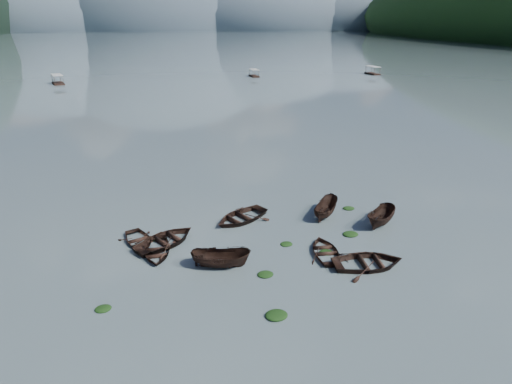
{
  "coord_description": "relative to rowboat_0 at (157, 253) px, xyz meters",
  "views": [
    {
      "loc": [
        -5.06,
        -20.03,
        15.95
      ],
      "look_at": [
        0.0,
        12.0,
        2.0
      ],
      "focal_mm": 28.0,
      "sensor_mm": 36.0,
      "label": 1
    }
  ],
  "objects": [
    {
      "name": "haze_mtn_a",
      "position": [
        -251.62,
        893.63,
        0.0
      ],
      "size": [
        520.0,
        520.0,
        280.0
      ],
      "primitive_type": "ellipsoid",
      "color": "#475666",
      "rests_on": "ground"
    },
    {
      "name": "weed_clump_3",
      "position": [
        12.47,
        -1.96,
        0.0
      ],
      "size": [
        1.0,
        0.84,
        0.22
      ],
      "primitive_type": "ellipsoid",
      "color": "black",
      "rests_on": "ground"
    },
    {
      "name": "rowboat_2",
      "position": [
        4.6,
        -2.55,
        0.0
      ],
      "size": [
        4.46,
        2.38,
        1.63
      ],
      "primitive_type": "imported",
      "rotation": [
        0.0,
        0.0,
        1.38
      ],
      "color": "black",
      "rests_on": "ground"
    },
    {
      "name": "rowboat_1",
      "position": [
        0.62,
        1.25,
        0.0
      ],
      "size": [
        6.2,
        5.95,
        1.05
      ],
      "primitive_type": "imported",
      "rotation": [
        0.0,
        0.0,
        2.23
      ],
      "color": "black",
      "rests_on": "ground"
    },
    {
      "name": "pontoon_centre",
      "position": [
        22.69,
        100.16,
        0.0
      ],
      "size": [
        2.78,
        5.58,
        2.06
      ],
      "primitive_type": null,
      "rotation": [
        0.0,
        0.0,
        0.1
      ],
      "color": "black",
      "rests_on": "ground"
    },
    {
      "name": "haze_mtn_c",
      "position": [
        148.38,
        893.63,
        0.0
      ],
      "size": [
        520.0,
        520.0,
        260.0
      ],
      "primitive_type": "ellipsoid",
      "color": "#475666",
      "rests_on": "ground"
    },
    {
      "name": "pontoon_right",
      "position": [
        61.55,
        99.99,
        0.0
      ],
      "size": [
        3.11,
        6.32,
        2.34
      ],
      "primitive_type": null,
      "rotation": [
        0.0,
        0.0,
        0.09
      ],
      "color": "black",
      "rests_on": "ground"
    },
    {
      "name": "rowboat_6",
      "position": [
        -1.5,
        1.76,
        0.0
      ],
      "size": [
        4.01,
        4.57,
        0.79
      ],
      "primitive_type": "imported",
      "rotation": [
        0.0,
        0.0,
        0.41
      ],
      "color": "black",
      "rests_on": "ground"
    },
    {
      "name": "ground_plane",
      "position": [
        8.38,
        -6.37,
        0.0
      ],
      "size": [
        2400.0,
        2400.0,
        0.0
      ],
      "primitive_type": "plane",
      "color": "#4B5A5E"
    },
    {
      "name": "rowboat_7",
      "position": [
        6.87,
        4.33,
        0.0
      ],
      "size": [
        6.26,
        5.88,
        1.06
      ],
      "primitive_type": "imported",
      "rotation": [
        0.0,
        0.0,
        5.31
      ],
      "color": "black",
      "rests_on": "ground"
    },
    {
      "name": "weed_clump_0",
      "position": [
        -2.75,
        -5.99,
        0.0
      ],
      "size": [
        0.99,
        0.81,
        0.22
      ],
      "primitive_type": "ellipsoid",
      "color": "black",
      "rests_on": "ground"
    },
    {
      "name": "haze_mtn_b",
      "position": [
        -51.62,
        893.63,
        0.0
      ],
      "size": [
        520.0,
        520.0,
        340.0
      ],
      "primitive_type": "ellipsoid",
      "color": "#475666",
      "rests_on": "ground"
    },
    {
      "name": "rowboat_8",
      "position": [
        14.36,
        4.07,
        0.0
      ],
      "size": [
        3.67,
        4.27,
        1.6
      ],
      "primitive_type": "imported",
      "rotation": [
        0.0,
        0.0,
        2.52
      ],
      "color": "black",
      "rests_on": "ground"
    },
    {
      "name": "rowboat_3",
      "position": [
        12.41,
        -2.04,
        0.0
      ],
      "size": [
        3.02,
        4.09,
        0.82
      ],
      "primitive_type": "imported",
      "rotation": [
        0.0,
        0.0,
        3.09
      ],
      "color": "black",
      "rests_on": "ground"
    },
    {
      "name": "weed_clump_1",
      "position": [
        7.5,
        -4.06,
        0.0
      ],
      "size": [
        1.11,
        0.89,
        0.24
      ],
      "primitive_type": "ellipsoid",
      "color": "black",
      "rests_on": "ground"
    },
    {
      "name": "rowboat_4",
      "position": [
        14.84,
        -4.14,
        0.0
      ],
      "size": [
        5.16,
        3.75,
        1.05
      ],
      "primitive_type": "imported",
      "rotation": [
        0.0,
        0.0,
        1.54
      ],
      "color": "black",
      "rests_on": "ground"
    },
    {
      "name": "weed_clump_6",
      "position": [
        9.82,
        -0.33,
        0.0
      ],
      "size": [
        0.96,
        0.8,
        0.2
      ],
      "primitive_type": "ellipsoid",
      "color": "black",
      "rests_on": "ground"
    },
    {
      "name": "rowboat_5",
      "position": [
        18.51,
        1.69,
        0.0
      ],
      "size": [
        4.21,
        4.08,
        1.65
      ],
      "primitive_type": "imported",
      "rotation": [
        0.0,
        0.0,
        -0.82
      ],
      "color": "black",
      "rests_on": "ground"
    },
    {
      "name": "haze_mtn_d",
      "position": [
        328.38,
        893.63,
        0.0
      ],
      "size": [
        520.0,
        520.0,
        220.0
      ],
      "primitive_type": "ellipsoid",
      "color": "#475666",
      "rests_on": "ground"
    },
    {
      "name": "weed_clump_7",
      "position": [
        16.94,
        5.0,
        0.0
      ],
      "size": [
        1.08,
        0.86,
        0.24
      ],
      "primitive_type": "ellipsoid",
      "color": "black",
      "rests_on": "ground"
    },
    {
      "name": "weed_clump_5",
      "position": [
        -0.23,
        2.13,
        0.0
      ],
      "size": [
        1.12,
        0.9,
        0.24
      ],
      "primitive_type": "ellipsoid",
      "color": "black",
      "rests_on": "ground"
    },
    {
      "name": "weed_clump_4",
      "position": [
        15.3,
        0.34,
        0.0
      ],
      "size": [
        1.27,
        1.01,
        0.26
      ],
      "primitive_type": "ellipsoid",
      "color": "black",
      "rests_on": "ground"
    },
    {
      "name": "rowboat_0",
      "position": [
        0.0,
        0.0,
        0.0
      ],
      "size": [
        3.19,
        4.34,
        0.87
      ],
      "primitive_type": "imported",
      "rotation": [
        0.0,
        0.0,
        0.04
      ],
      "color": "black",
      "rests_on": "ground"
    },
    {
      "name": "pontoon_left",
      "position": [
        -32.78,
        92.88,
        0.0
      ],
      "size": [
        4.81,
        6.72,
        2.38
      ],
      "primitive_type": null,
      "rotation": [
        0.0,
        0.0,
        0.4
      ],
      "color": "black",
      "rests_on": "ground"
    },
    {
      "name": "weed_clump_2",
      "position": [
        7.41,
        -8.22,
        0.0
      ],
      "size": [
        1.34,
        1.07,
        0.29
      ],
      "primitive_type": "ellipsoid",
      "color": "black",
      "rests_on": "ground"
    }
  ]
}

